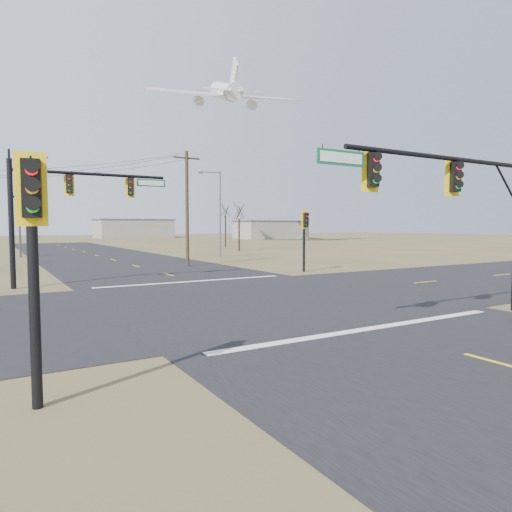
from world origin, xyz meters
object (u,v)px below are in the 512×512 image
Objects in this scene: pedestal_signal_ne at (305,227)px; bare_tree_c at (239,211)px; mast_arm_near at (456,191)px; utility_pole_near at (187,207)px; pedestal_signal_sw at (32,226)px; streetlight_a at (218,209)px; bare_tree_d at (225,210)px; mast_arm_far at (69,197)px; streetlight_c at (21,199)px.

bare_tree_c is (9.53, 27.77, 2.19)m from pedestal_signal_ne.
mast_arm_near is 25.79m from utility_pole_near.
mast_arm_near reaches higher than pedestal_signal_ne.
pedestal_signal_sw is at bearing -122.51° from bare_tree_c.
mast_arm_near is 1.06× the size of utility_pole_near.
utility_pole_near is 10.90m from streetlight_a.
mast_arm_far is at bearing -127.69° from bare_tree_d.
mast_arm_far reaches higher than bare_tree_c.
mast_arm_far is 13.32m from utility_pole_near.
mast_arm_near is 2.26× the size of pedestal_signal_ne.
bare_tree_d is at bearing 92.51° from mast_arm_near.
streetlight_a reaches higher than pedestal_signal_sw.
pedestal_signal_sw is 0.52× the size of streetlight_a.
mast_arm_far is 1.19× the size of bare_tree_d.
pedestal_signal_sw is 0.69× the size of bare_tree_c.
streetlight_a is at bearing -45.29° from streetlight_c.
pedestal_signal_ne is 26.59m from pedestal_signal_sw.
utility_pole_near is 1.04× the size of streetlight_a.
mast_arm_near is 46.82m from streetlight_c.
streetlight_a is (17.52, 16.52, 0.13)m from mast_arm_far.
pedestal_signal_ne is 0.47× the size of utility_pole_near.
bare_tree_d is (12.79, 38.35, 2.67)m from pedestal_signal_ne.
bare_tree_c reaches higher than mast_arm_near.
pedestal_signal_ne is (5.89, 16.76, -1.36)m from mast_arm_near.
streetlight_c is (-0.74, 27.86, 1.26)m from mast_arm_far.
pedestal_signal_ne is 0.40× the size of streetlight_c.
utility_pole_near is 1.38× the size of bare_tree_c.
streetlight_c is at bearing 177.94° from bare_tree_c.
bare_tree_d is (28.96, 37.49, 0.89)m from mast_arm_far.
mast_arm_far is (-10.28, 17.62, 0.42)m from mast_arm_near.
pedestal_signal_sw reaches higher than pedestal_signal_ne.
bare_tree_d reaches higher than mast_arm_far.
mast_arm_near is 17.81m from pedestal_signal_ne.
mast_arm_far is 1.26× the size of bare_tree_c.
utility_pole_near is 34.65m from bare_tree_d.
bare_tree_c reaches higher than pedestal_signal_sw.
streetlight_c reaches higher than bare_tree_c.
streetlight_c reaches higher than bare_tree_d.
bare_tree_d is at bearing 72.87° from bare_tree_c.
bare_tree_d is at bearing 57.84° from utility_pole_near.
bare_tree_d is (18.68, 55.10, 1.31)m from mast_arm_near.
mast_arm_near is 2.15× the size of pedestal_signal_sw.
pedestal_signal_sw is at bearing -106.77° from streetlight_c.
mast_arm_near is 20.40m from mast_arm_far.
streetlight_c is 1.52× the size of bare_tree_d.
mast_arm_far is 0.78× the size of streetlight_c.
streetlight_c is 1.61× the size of bare_tree_c.
streetlight_c is at bearing -162.03° from bare_tree_d.
streetlight_c is (-16.91, 28.72, 3.04)m from pedestal_signal_ne.
streetlight_a is at bearing 50.01° from utility_pole_near.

